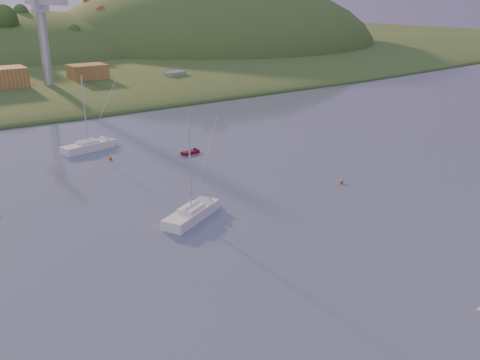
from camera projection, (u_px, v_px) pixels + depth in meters
shore_slope at (1, 75)px, 162.92m from camera, size 640.00×150.00×7.00m
hill_center at (3, 59)px, 203.30m from camera, size 140.00×120.00×36.00m
hill_right at (214, 50)px, 237.08m from camera, size 150.00×130.00×60.00m
wharf at (60, 89)px, 131.73m from camera, size 42.00×16.00×2.40m
shed_west at (1, 78)px, 124.37m from camera, size 11.00×8.00×4.80m
shed_east at (88, 72)px, 136.51m from camera, size 9.00×7.00×4.00m
dock_crane at (44, 23)px, 122.07m from camera, size 3.20×28.00×20.30m
sailboat_near at (192, 213)px, 58.16m from camera, size 8.35×6.09×11.34m
sailboat_far at (88, 146)px, 83.97m from camera, size 8.83×4.29×11.77m
red_tender at (194, 152)px, 82.65m from camera, size 3.41×1.48×1.13m
work_vessel at (176, 80)px, 144.63m from camera, size 14.94×9.92×3.62m
buoy_1 at (342, 182)px, 69.34m from camera, size 0.50×0.50×0.50m
buoy_3 at (110, 158)px, 79.32m from camera, size 0.50×0.50×0.50m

